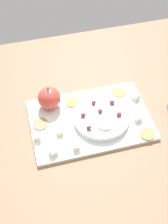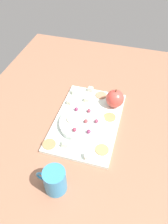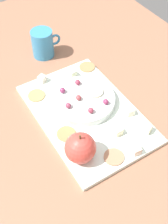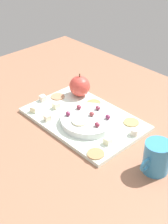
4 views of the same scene
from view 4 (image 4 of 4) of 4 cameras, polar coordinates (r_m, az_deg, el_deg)
The scene contains 23 objects.
table at distance 105.13cm, azimuth 0.43°, elevation -3.39°, with size 137.11×98.79×3.02cm, color #9A664C.
platter at distance 106.98cm, azimuth -0.04°, elevation -1.23°, with size 38.98×25.60×1.26cm, color white.
serving_dish at distance 103.15cm, azimuth 0.93°, elevation -1.55°, with size 18.09×18.09×2.21cm, color white.
apple_whole at distance 117.02cm, azimuth -0.78°, elevation 4.65°, with size 7.65×7.65×7.65cm, color #D5463C.
apple_stem at distance 114.93cm, azimuth -0.79°, elevation 6.58°, with size 0.50×0.50×1.20cm, color brown.
cheese_cube_0 at distance 110.20cm, azimuth -8.91°, elevation 0.50°, with size 2.05×2.05×2.05cm, color #F4F0BF.
cheese_cube_1 at distance 111.23cm, azimuth -4.98°, elevation 1.15°, with size 2.05×2.05×2.05cm, color #F9EDBE.
cheese_cube_2 at distance 95.23cm, azimuth 4.26°, elevation -5.16°, with size 2.05×2.05×2.05cm, color #F2F0C6.
cheese_cube_3 at distance 99.52cm, azimuth 8.99°, elevation -3.58°, with size 2.05×2.05×2.05cm, color #F3E0C9.
cheese_cube_4 at distance 105.35cm, azimuth -6.55°, elevation -1.01°, with size 2.05×2.05×2.05cm, color #F9ECCB.
cheese_cube_5 at distance 115.97cm, azimuth -7.36°, elevation 2.46°, with size 2.05×2.05×2.05cm, color #F9E1CB.
cracker_0 at distance 105.07cm, azimuth 8.43°, elevation -1.83°, with size 5.02×5.02×0.40cm, color tan.
cracker_1 at distance 91.85cm, azimuth 2.09°, elevation -7.47°, with size 5.02×5.02×0.40cm, color #AB8152.
cracker_2 at distance 113.78cm, azimuth 1.75°, elevation 1.60°, with size 5.02×5.02×0.40cm, color tan.
cracker_3 at distance 117.97cm, azimuth -4.73°, elevation 2.76°, with size 5.02×5.02×0.40cm, color tan.
grape_0 at distance 98.34cm, azimuth 2.38°, elevation -2.25°, with size 1.70×1.53×1.46cm, color #903046.
grape_1 at distance 103.32cm, azimuth 1.29°, elevation -0.27°, with size 1.70×1.53×1.41cm, color #953D41.
grape_2 at distance 101.89cm, azimuth 4.28°, elevation -0.87°, with size 1.70×1.53×1.53cm, color #823057.
grape_3 at distance 106.44cm, azimuth -0.92°, elevation 0.88°, with size 1.70×1.53×1.49cm, color #8E3547.
grape_4 at distance 106.14cm, azimuth 2.50°, elevation 0.74°, with size 1.70×1.53×1.48cm, color #8D3951.
grape_5 at distance 103.28cm, azimuth -2.86°, elevation -0.29°, with size 1.70×1.53×1.52cm, color #8B2F55.
apple_slice_0 at distance 100.28cm, azimuth -0.73°, elevation -1.73°, with size 4.88×4.88×0.60cm, color beige.
cup at distance 88.24cm, azimuth 12.89°, elevation -7.83°, with size 7.17×10.38×9.22cm.
Camera 4 is at (-60.48, 58.10, 64.91)cm, focal length 51.22 mm.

